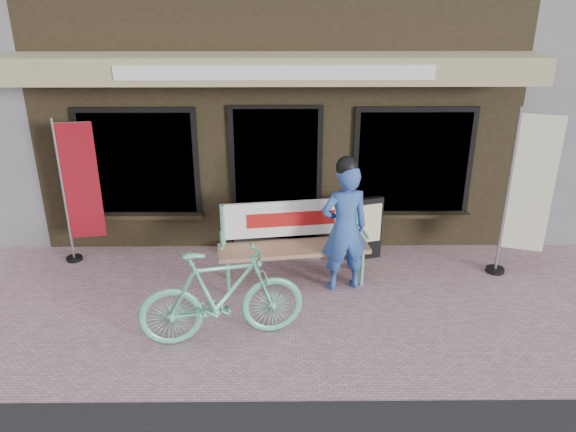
{
  "coord_description": "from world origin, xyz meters",
  "views": [
    {
      "loc": [
        0.1,
        -5.86,
        3.8
      ],
      "look_at": [
        0.16,
        0.7,
        1.05
      ],
      "focal_mm": 35.0,
      "sensor_mm": 36.0,
      "label": 1
    }
  ],
  "objects_px": {
    "bicycle": "(222,296)",
    "nobori_cream": "(527,193)",
    "nobori_red": "(79,189)",
    "menu_stand": "(366,228)",
    "person": "(345,226)",
    "bench": "(293,236)"
  },
  "relations": [
    {
      "from": "person",
      "to": "menu_stand",
      "type": "relative_size",
      "value": 1.92
    },
    {
      "from": "person",
      "to": "menu_stand",
      "type": "bearing_deg",
      "value": 49.98
    },
    {
      "from": "bicycle",
      "to": "bench",
      "type": "bearing_deg",
      "value": -42.02
    },
    {
      "from": "bench",
      "to": "menu_stand",
      "type": "distance_m",
      "value": 1.24
    },
    {
      "from": "menu_stand",
      "to": "bicycle",
      "type": "bearing_deg",
      "value": -150.25
    },
    {
      "from": "nobori_red",
      "to": "menu_stand",
      "type": "height_order",
      "value": "nobori_red"
    },
    {
      "from": "nobori_red",
      "to": "nobori_cream",
      "type": "height_order",
      "value": "nobori_cream"
    },
    {
      "from": "bench",
      "to": "nobori_cream",
      "type": "height_order",
      "value": "nobori_cream"
    },
    {
      "from": "bench",
      "to": "menu_stand",
      "type": "xyz_separation_m",
      "value": [
        1.08,
        0.59,
        -0.15
      ]
    },
    {
      "from": "nobori_cream",
      "to": "bicycle",
      "type": "bearing_deg",
      "value": -142.16
    },
    {
      "from": "nobori_cream",
      "to": "person",
      "type": "bearing_deg",
      "value": -155.17
    },
    {
      "from": "bicycle",
      "to": "menu_stand",
      "type": "xyz_separation_m",
      "value": [
        1.89,
        2.0,
        -0.07
      ]
    },
    {
      "from": "person",
      "to": "menu_stand",
      "type": "xyz_separation_m",
      "value": [
        0.42,
        0.84,
        -0.41
      ]
    },
    {
      "from": "nobori_cream",
      "to": "menu_stand",
      "type": "distance_m",
      "value": 2.2
    },
    {
      "from": "bench",
      "to": "nobori_red",
      "type": "height_order",
      "value": "nobori_red"
    },
    {
      "from": "person",
      "to": "menu_stand",
      "type": "distance_m",
      "value": 1.03
    },
    {
      "from": "person",
      "to": "bicycle",
      "type": "height_order",
      "value": "person"
    },
    {
      "from": "bench",
      "to": "bicycle",
      "type": "xyz_separation_m",
      "value": [
        -0.81,
        -1.41,
        -0.08
      ]
    },
    {
      "from": "nobori_cream",
      "to": "nobori_red",
      "type": "bearing_deg",
      "value": -168.0
    },
    {
      "from": "nobori_red",
      "to": "menu_stand",
      "type": "distance_m",
      "value": 4.13
    },
    {
      "from": "person",
      "to": "bicycle",
      "type": "distance_m",
      "value": 1.91
    },
    {
      "from": "bicycle",
      "to": "nobori_cream",
      "type": "distance_m",
      "value": 4.24
    }
  ]
}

